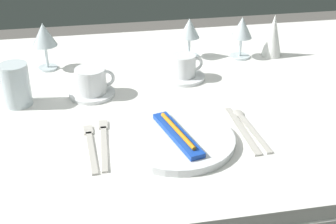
{
  "coord_description": "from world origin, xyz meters",
  "views": [
    {
      "loc": [
        -0.18,
        -1.18,
        1.33
      ],
      "look_at": [
        0.02,
        -0.16,
        0.76
      ],
      "focal_mm": 49.43,
      "sensor_mm": 36.0,
      "label": 1
    }
  ],
  "objects": [
    {
      "name": "wine_glass_centre",
      "position": [
        0.17,
        0.25,
        0.83
      ],
      "size": [
        0.07,
        0.07,
        0.14
      ],
      "color": "silver",
      "rests_on": "dining_table"
    },
    {
      "name": "toothbrush_package",
      "position": [
        0.02,
        -0.28,
        0.77
      ],
      "size": [
        0.09,
        0.21,
        0.02
      ],
      "color": "blue",
      "rests_on": "dinner_plate"
    },
    {
      "name": "napkin_folded",
      "position": [
        0.45,
        0.21,
        0.81
      ],
      "size": [
        0.07,
        0.07,
        0.15
      ],
      "primitive_type": "cone",
      "color": "white",
      "rests_on": "dining_table"
    },
    {
      "name": "coffee_cup_right",
      "position": [
        0.11,
        0.08,
        0.78
      ],
      "size": [
        0.1,
        0.07,
        0.07
      ],
      "color": "white",
      "rests_on": "saucer_right"
    },
    {
      "name": "dinner_plate",
      "position": [
        0.02,
        -0.28,
        0.75
      ],
      "size": [
        0.27,
        0.27,
        0.02
      ],
      "primitive_type": "cylinder",
      "color": "white",
      "rests_on": "dining_table"
    },
    {
      "name": "dinner_knife",
      "position": [
        0.19,
        -0.25,
        0.74
      ],
      "size": [
        0.02,
        0.23,
        0.0
      ],
      "color": "beige",
      "rests_on": "dining_table"
    },
    {
      "name": "wine_glass_right",
      "position": [
        0.34,
        0.22,
        0.84
      ],
      "size": [
        0.07,
        0.07,
        0.14
      ],
      "color": "silver",
      "rests_on": "dining_table"
    },
    {
      "name": "dining_table",
      "position": [
        0.0,
        0.0,
        0.66
      ],
      "size": [
        1.8,
        1.11,
        0.74
      ],
      "color": "white",
      "rests_on": "ground"
    },
    {
      "name": "fork_inner",
      "position": [
        -0.18,
        -0.25,
        0.74
      ],
      "size": [
        0.03,
        0.21,
        0.0
      ],
      "color": "beige",
      "rests_on": "dining_table"
    },
    {
      "name": "wine_glass_left",
      "position": [
        -0.3,
        0.24,
        0.85
      ],
      "size": [
        0.08,
        0.08,
        0.15
      ],
      "color": "silver",
      "rests_on": "dining_table"
    },
    {
      "name": "fork_outer",
      "position": [
        -0.15,
        -0.24,
        0.74
      ],
      "size": [
        0.03,
        0.22,
        0.0
      ],
      "color": "beige",
      "rests_on": "dining_table"
    },
    {
      "name": "spoon_soup",
      "position": [
        0.21,
        -0.23,
        0.74
      ],
      "size": [
        0.03,
        0.22,
        0.01
      ],
      "color": "beige",
      "rests_on": "dining_table"
    },
    {
      "name": "coffee_cup_left",
      "position": [
        -0.17,
        0.02,
        0.79
      ],
      "size": [
        0.11,
        0.09,
        0.07
      ],
      "color": "white",
      "rests_on": "saucer_left"
    },
    {
      "name": "drink_tumbler",
      "position": [
        -0.37,
        0.0,
        0.8
      ],
      "size": [
        0.08,
        0.08,
        0.12
      ],
      "color": "silver",
      "rests_on": "dining_table"
    },
    {
      "name": "saucer_right",
      "position": [
        0.11,
        0.08,
        0.74
      ],
      "size": [
        0.13,
        0.13,
        0.01
      ],
      "primitive_type": "cylinder",
      "color": "white",
      "rests_on": "dining_table"
    },
    {
      "name": "saucer_left",
      "position": [
        -0.17,
        0.02,
        0.74
      ],
      "size": [
        0.13,
        0.13,
        0.01
      ],
      "primitive_type": "cylinder",
      "color": "white",
      "rests_on": "dining_table"
    }
  ]
}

